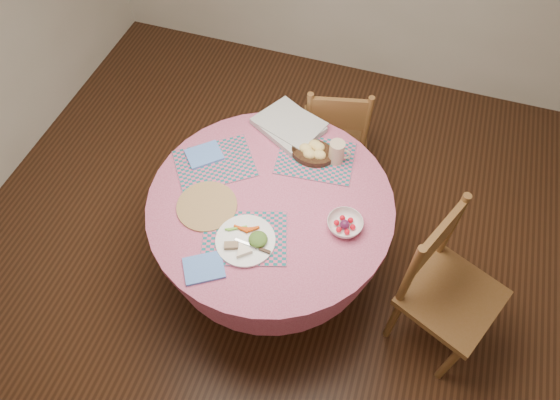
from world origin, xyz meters
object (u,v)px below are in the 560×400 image
at_px(dinner_plate, 246,241).
at_px(latte_mug, 337,152).
at_px(wicker_trivet, 207,206).
at_px(chair_right, 445,287).
at_px(dining_table, 271,222).
at_px(bread_bowl, 313,151).
at_px(chair_back, 335,132).
at_px(fruit_bowl, 345,224).

distance_m(dinner_plate, latte_mug, 0.68).
relative_size(wicker_trivet, latte_mug, 2.31).
bearing_deg(latte_mug, chair_right, -31.07).
xyz_separation_m(dining_table, bread_bowl, (0.12, 0.35, 0.23)).
xyz_separation_m(dining_table, chair_back, (0.15, 0.82, -0.09)).
distance_m(chair_right, fruit_bowl, 0.61).
distance_m(dining_table, wicker_trivet, 0.37).
xyz_separation_m(dinner_plate, bread_bowl, (0.15, 0.61, 0.02)).
bearing_deg(dining_table, latte_mug, 55.11).
xyz_separation_m(wicker_trivet, bread_bowl, (0.41, 0.48, 0.03)).
bearing_deg(latte_mug, dinner_plate, -113.97).
height_order(dining_table, bread_bowl, bread_bowl).
distance_m(bread_bowl, latte_mug, 0.13).
bearing_deg(fruit_bowl, bread_bowl, 124.82).
height_order(chair_back, latte_mug, latte_mug).
xyz_separation_m(chair_back, bread_bowl, (-0.03, -0.47, 0.33)).
relative_size(chair_back, latte_mug, 6.80).
height_order(dinner_plate, latte_mug, latte_mug).
xyz_separation_m(chair_right, fruit_bowl, (-0.55, 0.03, 0.27)).
height_order(dinner_plate, bread_bowl, bread_bowl).
xyz_separation_m(chair_right, chair_back, (-0.79, 0.88, -0.04)).
relative_size(wicker_trivet, dinner_plate, 1.06).
bearing_deg(chair_back, fruit_bowl, 92.57).
bearing_deg(dinner_plate, wicker_trivet, 152.56).
bearing_deg(dinner_plate, chair_right, 11.80).
distance_m(dining_table, dinner_plate, 0.34).
relative_size(dining_table, dinner_plate, 4.38).
xyz_separation_m(wicker_trivet, latte_mug, (0.53, 0.48, 0.06)).
height_order(dining_table, wicker_trivet, wicker_trivet).
relative_size(chair_right, bread_bowl, 4.21).
height_order(dining_table, dinner_plate, dinner_plate).
bearing_deg(dinner_plate, dining_table, 83.78).
distance_m(latte_mug, fruit_bowl, 0.42).
relative_size(bread_bowl, latte_mug, 1.77).
bearing_deg(wicker_trivet, chair_right, 3.15).
bearing_deg(wicker_trivet, latte_mug, 42.21).
bearing_deg(bread_bowl, chair_back, 86.88).
relative_size(dining_table, latte_mug, 9.55).
relative_size(chair_right, dinner_plate, 3.42).
distance_m(chair_back, wicker_trivet, 1.09).
height_order(chair_back, bread_bowl, chair_back).
xyz_separation_m(wicker_trivet, fruit_bowl, (0.67, 0.09, 0.02)).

